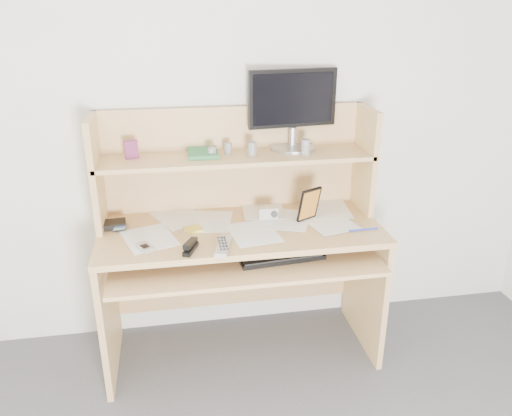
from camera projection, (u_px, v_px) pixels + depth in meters
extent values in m
cube|color=white|center=(231.00, 115.00, 2.60)|extent=(3.60, 0.04, 2.50)
cube|color=tan|center=(241.00, 230.00, 2.50)|extent=(1.40, 0.60, 0.03)
cube|color=tan|center=(108.00, 307.00, 2.53)|extent=(0.03, 0.56, 0.72)
cube|color=tan|center=(365.00, 283.00, 2.75)|extent=(0.03, 0.56, 0.72)
cube|color=tan|center=(235.00, 272.00, 2.91)|extent=(1.34, 0.02, 0.41)
cube|color=tan|center=(245.00, 258.00, 2.42)|extent=(1.28, 0.55, 0.02)
cube|color=tan|center=(233.00, 158.00, 2.65)|extent=(1.40, 0.02, 0.55)
cube|color=tan|center=(96.00, 173.00, 2.42)|extent=(0.03, 0.30, 0.55)
cube|color=tan|center=(365.00, 159.00, 2.64)|extent=(0.03, 0.30, 0.55)
cube|color=tan|center=(236.00, 157.00, 2.51)|extent=(1.38, 0.30, 0.02)
cube|color=white|center=(241.00, 227.00, 2.49)|extent=(1.32, 0.54, 0.01)
cube|color=black|center=(281.00, 256.00, 2.40)|extent=(0.42, 0.19, 0.02)
cube|color=black|center=(281.00, 254.00, 2.39)|extent=(0.39, 0.18, 0.01)
cube|color=#A3A29E|center=(223.00, 246.00, 2.26)|extent=(0.10, 0.20, 0.02)
cube|color=#B7B7B9|center=(145.00, 247.00, 2.25)|extent=(0.09, 0.10, 0.02)
cube|color=black|center=(190.00, 246.00, 2.24)|extent=(0.08, 0.13, 0.04)
cube|color=black|center=(115.00, 224.00, 2.48)|extent=(0.11, 0.10, 0.03)
cube|color=gold|center=(193.00, 229.00, 2.46)|extent=(0.10, 0.10, 0.01)
cube|color=silver|center=(268.00, 213.00, 2.57)|extent=(0.10, 0.04, 0.06)
cube|color=black|center=(309.00, 204.00, 2.53)|extent=(0.12, 0.07, 0.18)
cylinder|color=#1831B9|center=(363.00, 229.00, 2.44)|extent=(0.15, 0.01, 0.01)
cube|color=#AA162F|center=(131.00, 150.00, 2.43)|extent=(0.07, 0.03, 0.09)
cube|color=#36884C|center=(203.00, 153.00, 2.51)|extent=(0.15, 0.21, 0.02)
cylinder|color=black|center=(228.00, 148.00, 2.53)|extent=(0.05, 0.05, 0.05)
cylinder|color=silver|center=(252.00, 149.00, 2.48)|extent=(0.06, 0.06, 0.07)
cylinder|color=black|center=(212.00, 152.00, 2.47)|extent=(0.04, 0.04, 0.05)
cylinder|color=silver|center=(306.00, 147.00, 2.50)|extent=(0.06, 0.06, 0.08)
cylinder|color=#9D9EA2|center=(293.00, 148.00, 2.61)|extent=(0.23, 0.23, 0.01)
cylinder|color=#9D9EA2|center=(293.00, 137.00, 2.60)|extent=(0.04, 0.04, 0.10)
cube|color=black|center=(293.00, 98.00, 2.55)|extent=(0.47, 0.09, 0.29)
cube|color=black|center=(294.00, 99.00, 2.53)|extent=(0.43, 0.06, 0.25)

